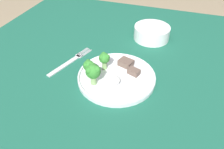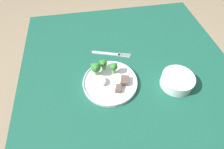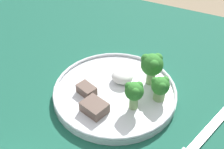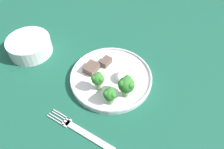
# 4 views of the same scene
# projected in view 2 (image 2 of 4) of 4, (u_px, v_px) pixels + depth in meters

# --- Properties ---
(ground_plane) EXTENTS (8.00, 8.00, 0.00)m
(ground_plane) POSITION_uv_depth(u_px,v_px,m) (124.00, 140.00, 1.33)
(ground_plane) COLOR #9E896B
(table) EXTENTS (1.17, 0.98, 0.74)m
(table) POSITION_uv_depth(u_px,v_px,m) (131.00, 96.00, 0.83)
(table) COLOR #195642
(table) RESTS_ON ground_plane
(dinner_plate) EXTENTS (0.23, 0.23, 0.02)m
(dinner_plate) POSITION_uv_depth(u_px,v_px,m) (110.00, 82.00, 0.74)
(dinner_plate) COLOR white
(dinner_plate) RESTS_ON table
(fork) EXTENTS (0.08, 0.19, 0.00)m
(fork) POSITION_uv_depth(u_px,v_px,m) (111.00, 54.00, 0.86)
(fork) COLOR silver
(fork) RESTS_ON table
(cream_bowl) EXTENTS (0.13, 0.13, 0.05)m
(cream_bowl) POSITION_uv_depth(u_px,v_px,m) (177.00, 81.00, 0.73)
(cream_bowl) COLOR white
(cream_bowl) RESTS_ON table
(broccoli_floret_near_rim_left) EXTENTS (0.03, 0.03, 0.05)m
(broccoli_floret_near_rim_left) POSITION_uv_depth(u_px,v_px,m) (103.00, 64.00, 0.76)
(broccoli_floret_near_rim_left) COLOR #7FA866
(broccoli_floret_near_rim_left) RESTS_ON dinner_plate
(broccoli_floret_center_left) EXTENTS (0.04, 0.04, 0.07)m
(broccoli_floret_center_left) POSITION_uv_depth(u_px,v_px,m) (96.00, 68.00, 0.73)
(broccoli_floret_center_left) COLOR #7FA866
(broccoli_floret_center_left) RESTS_ON dinner_plate
(broccoli_floret_back_left) EXTENTS (0.03, 0.03, 0.06)m
(broccoli_floret_back_left) POSITION_uv_depth(u_px,v_px,m) (114.00, 67.00, 0.74)
(broccoli_floret_back_left) COLOR #7FA866
(broccoli_floret_back_left) RESTS_ON dinner_plate
(meat_slice_front_slice) EXTENTS (0.04, 0.03, 0.02)m
(meat_slice_front_slice) POSITION_uv_depth(u_px,v_px,m) (119.00, 88.00, 0.71)
(meat_slice_front_slice) COLOR brown
(meat_slice_front_slice) RESTS_ON dinner_plate
(meat_slice_middle_slice) EXTENTS (0.05, 0.05, 0.02)m
(meat_slice_middle_slice) POSITION_uv_depth(u_px,v_px,m) (125.00, 80.00, 0.73)
(meat_slice_middle_slice) COLOR brown
(meat_slice_middle_slice) RESTS_ON dinner_plate
(sauce_dollop) EXTENTS (0.04, 0.04, 0.02)m
(sauce_dollop) POSITION_uv_depth(u_px,v_px,m) (102.00, 81.00, 0.73)
(sauce_dollop) COLOR white
(sauce_dollop) RESTS_ON dinner_plate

